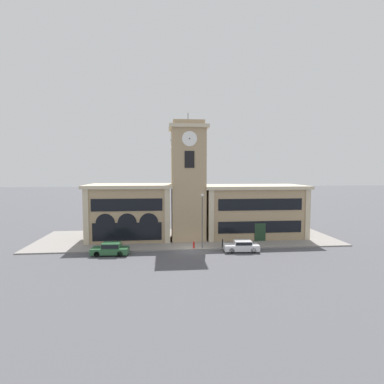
# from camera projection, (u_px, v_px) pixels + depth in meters

# --- Properties ---
(ground_plane) EXTENTS (300.00, 300.00, 0.00)m
(ground_plane) POSITION_uv_depth(u_px,v_px,m) (192.00, 250.00, 36.45)
(ground_plane) COLOR #4C4C51
(sidewalk_kerb) EXTENTS (41.41, 12.84, 0.15)m
(sidewalk_kerb) POSITION_uv_depth(u_px,v_px,m) (188.00, 238.00, 42.82)
(sidewalk_kerb) COLOR gray
(sidewalk_kerb) RESTS_ON ground_plane
(clock_tower) EXTENTS (5.26, 5.26, 17.60)m
(clock_tower) POSITION_uv_depth(u_px,v_px,m) (188.00, 181.00, 41.59)
(clock_tower) COLOR tan
(clock_tower) RESTS_ON ground_plane
(town_hall_left_wing) EXTENTS (11.84, 8.05, 7.77)m
(town_hall_left_wing) POSITION_uv_depth(u_px,v_px,m) (130.00, 211.00, 42.48)
(town_hall_left_wing) COLOR tan
(town_hall_left_wing) RESTS_ON ground_plane
(town_hall_right_wing) EXTENTS (14.83, 8.05, 7.57)m
(town_hall_right_wing) POSITION_uv_depth(u_px,v_px,m) (252.00, 211.00, 44.18)
(town_hall_right_wing) COLOR tan
(town_hall_right_wing) RESTS_ON ground_plane
(parked_car_near) EXTENTS (4.29, 2.02, 1.44)m
(parked_car_near) POSITION_uv_depth(u_px,v_px,m) (111.00, 249.00, 34.38)
(parked_car_near) COLOR #285633
(parked_car_near) RESTS_ON ground_plane
(parked_car_mid) EXTENTS (4.25, 2.00, 1.35)m
(parked_car_mid) POSITION_uv_depth(u_px,v_px,m) (242.00, 246.00, 35.84)
(parked_car_mid) COLOR silver
(parked_car_mid) RESTS_ON ground_plane
(street_lamp) EXTENTS (0.36, 0.36, 6.74)m
(street_lamp) POSITION_uv_depth(u_px,v_px,m) (202.00, 213.00, 36.76)
(street_lamp) COLOR #4C4C51
(street_lamp) RESTS_ON sidewalk_kerb
(bollard) EXTENTS (0.18, 0.18, 1.06)m
(bollard) POSITION_uv_depth(u_px,v_px,m) (222.00, 243.00, 37.25)
(bollard) COLOR black
(bollard) RESTS_ON sidewalk_kerb
(fire_hydrant) EXTENTS (0.22, 0.22, 0.87)m
(fire_hydrant) POSITION_uv_depth(u_px,v_px,m) (194.00, 245.00, 36.84)
(fire_hydrant) COLOR red
(fire_hydrant) RESTS_ON sidewalk_kerb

